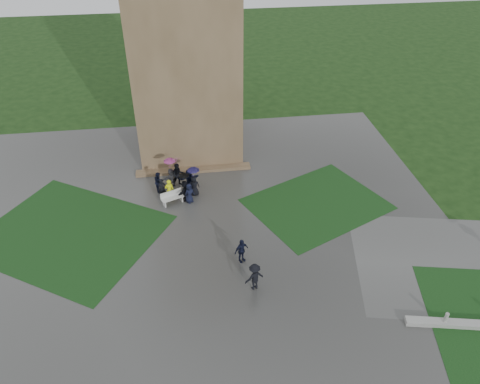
{
  "coord_description": "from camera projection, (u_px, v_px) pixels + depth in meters",
  "views": [
    {
      "loc": [
        -0.58,
        -20.82,
        19.99
      ],
      "look_at": [
        3.02,
        5.56,
        1.2
      ],
      "focal_mm": 35.0,
      "sensor_mm": 36.0,
      "label": 1
    }
  ],
  "objects": [
    {
      "name": "pedestrian_near",
      "position": [
        254.0,
        277.0,
        26.33
      ],
      "size": [
        1.27,
        0.94,
        1.77
      ],
      "primitive_type": "imported",
      "rotation": [
        0.0,
        0.0,
        3.49
      ],
      "color": "black",
      "rests_on": "plaza"
    },
    {
      "name": "tower_plinth",
      "position": [
        194.0,
        170.0,
        36.95
      ],
      "size": [
        9.0,
        0.8,
        0.22
      ],
      "primitive_type": "cube",
      "color": "brown",
      "rests_on": "plaza"
    },
    {
      "name": "plaza",
      "position": [
        201.0,
        242.0,
        30.06
      ],
      "size": [
        34.0,
        34.0,
        0.02
      ],
      "primitive_type": "cube",
      "color": "#373634",
      "rests_on": "ground"
    },
    {
      "name": "bench",
      "position": [
        172.0,
        197.0,
        33.26
      ],
      "size": [
        1.7,
        1.1,
        0.95
      ],
      "rotation": [
        0.0,
        0.0,
        0.4
      ],
      "color": "silver",
      "rests_on": "plaza"
    },
    {
      "name": "tower",
      "position": [
        184.0,
        40.0,
        35.4
      ],
      "size": [
        8.0,
        8.0,
        18.0
      ],
      "primitive_type": "cube",
      "color": "brown",
      "rests_on": "ground"
    },
    {
      "name": "lawn_inset_left",
      "position": [
        70.0,
        234.0,
        30.73
      ],
      "size": [
        14.1,
        13.46,
        0.01
      ],
      "primitive_type": "cube",
      "rotation": [
        0.0,
        0.0,
        -0.56
      ],
      "color": "black",
      "rests_on": "plaza"
    },
    {
      "name": "ground",
      "position": [
        203.0,
        264.0,
        28.45
      ],
      "size": [
        120.0,
        120.0,
        0.0
      ],
      "primitive_type": "plane",
      "color": "black"
    },
    {
      "name": "lawn_inset_right",
      "position": [
        317.0,
        204.0,
        33.42
      ],
      "size": [
        11.12,
        10.15,
        0.01
      ],
      "primitive_type": "cube",
      "rotation": [
        0.0,
        0.0,
        0.44
      ],
      "color": "black",
      "rests_on": "plaza"
    },
    {
      "name": "pedestrian_mid",
      "position": [
        241.0,
        251.0,
        28.19
      ],
      "size": [
        1.11,
        0.95,
        1.65
      ],
      "primitive_type": "imported",
      "rotation": [
        0.0,
        0.0,
        0.51
      ],
      "color": "black",
      "rests_on": "plaza"
    },
    {
      "name": "visitor_cluster",
      "position": [
        180.0,
        180.0,
        34.02
      ],
      "size": [
        3.33,
        3.28,
        2.46
      ],
      "color": "black",
      "rests_on": "plaza"
    }
  ]
}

